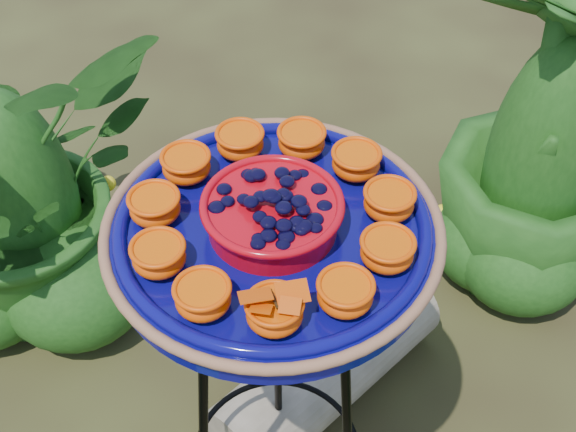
% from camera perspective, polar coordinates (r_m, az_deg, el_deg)
% --- Properties ---
extents(tripod_stand, '(0.37, 0.38, 0.91)m').
position_cam_1_polar(tripod_stand, '(1.44, -0.87, -11.94)').
color(tripod_stand, black).
rests_on(tripod_stand, ground).
extents(feeder_dish, '(0.51, 0.51, 0.11)m').
position_cam_1_polar(feeder_dish, '(1.12, -1.10, -0.86)').
color(feeder_dish, '#090863').
rests_on(feeder_dish, tripod_stand).
extents(driftwood_log, '(0.62, 0.55, 0.21)m').
position_cam_1_polar(driftwood_log, '(2.01, 2.76, -10.77)').
color(driftwood_log, tan).
rests_on(driftwood_log, ground).
extents(shrub_back_left, '(0.98, 0.97, 0.82)m').
position_cam_1_polar(shrub_back_left, '(2.11, -18.84, 2.52)').
color(shrub_back_left, '#1A4612').
rests_on(shrub_back_left, ground).
extents(shrub_back_right, '(0.74, 0.74, 0.93)m').
position_cam_1_polar(shrub_back_right, '(2.13, 17.98, 5.22)').
color(shrub_back_right, '#1A4612').
rests_on(shrub_back_right, ground).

